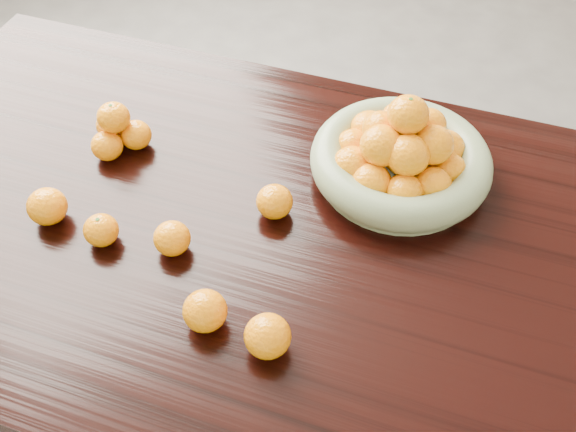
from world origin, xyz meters
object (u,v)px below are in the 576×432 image
(orange_pyramid, at_px, (117,131))
(loose_orange_0, at_px, (101,230))
(dining_table, at_px, (309,269))
(fruit_bowl, at_px, (401,156))

(orange_pyramid, xyz_separation_m, loose_orange_0, (0.10, -0.25, -0.01))
(dining_table, bearing_deg, orange_pyramid, 165.80)
(fruit_bowl, height_order, orange_pyramid, fruit_bowl)
(fruit_bowl, bearing_deg, orange_pyramid, -169.59)
(fruit_bowl, relative_size, orange_pyramid, 2.80)
(orange_pyramid, bearing_deg, loose_orange_0, -67.85)
(fruit_bowl, bearing_deg, loose_orange_0, -144.06)
(dining_table, distance_m, orange_pyramid, 0.50)
(fruit_bowl, bearing_deg, dining_table, -117.42)
(fruit_bowl, xyz_separation_m, orange_pyramid, (-0.59, -0.11, -0.01))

